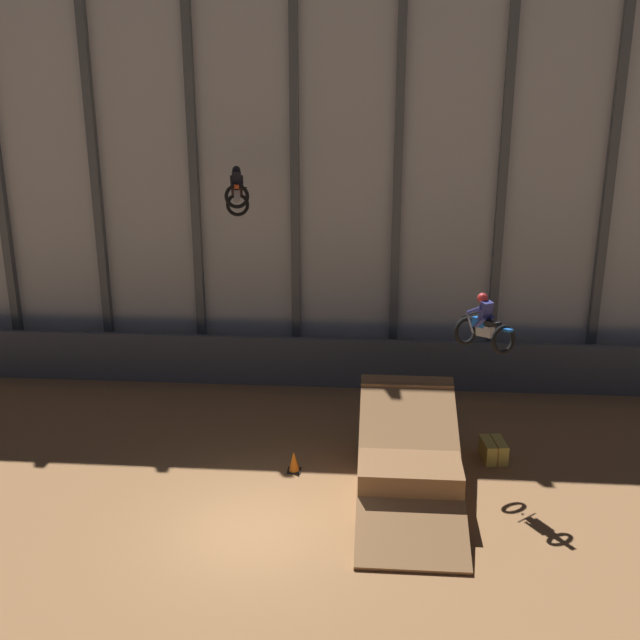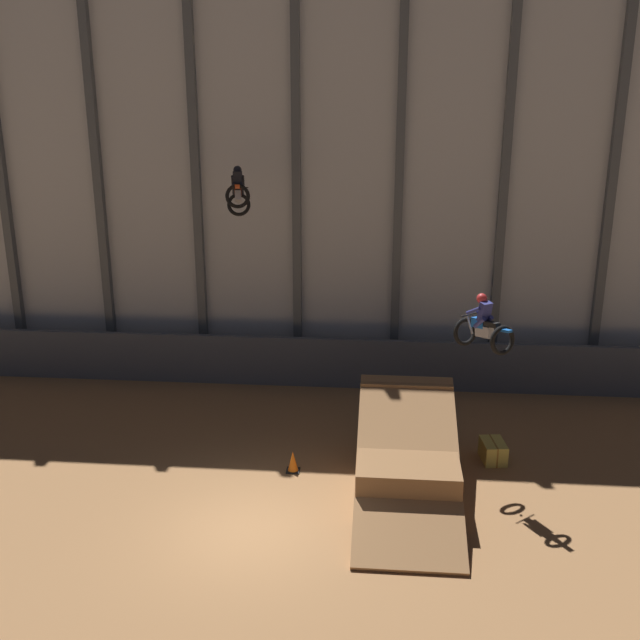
% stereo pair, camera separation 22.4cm
% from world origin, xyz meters
% --- Properties ---
extents(ground_plane, '(60.00, 60.00, 0.00)m').
position_xyz_m(ground_plane, '(0.00, 0.00, 0.00)').
color(ground_plane, '#996B42').
extents(arena_back_wall, '(32.00, 0.40, 12.99)m').
position_xyz_m(arena_back_wall, '(0.00, 10.11, 6.49)').
color(arena_back_wall, silver).
rests_on(arena_back_wall, ground_plane).
extents(lower_barrier, '(31.36, 0.20, 1.72)m').
position_xyz_m(lower_barrier, '(0.00, 8.83, 0.86)').
color(lower_barrier, '#474C56').
rests_on(lower_barrier, ground_plane).
extents(dirt_ramp, '(2.52, 5.84, 2.29)m').
position_xyz_m(dirt_ramp, '(3.66, 2.62, 0.76)').
color(dirt_ramp, olive).
rests_on(dirt_ramp, ground_plane).
extents(rider_bike_left_air, '(1.01, 1.77, 1.64)m').
position_xyz_m(rider_bike_left_air, '(-1.54, 7.77, 6.71)').
color(rider_bike_left_air, black).
extents(rider_bike_right_air, '(1.48, 1.73, 1.54)m').
position_xyz_m(rider_bike_right_air, '(5.45, 3.06, 4.14)').
color(rider_bike_right_air, black).
extents(traffic_cone_near_ramp, '(0.36, 0.36, 0.58)m').
position_xyz_m(traffic_cone_near_ramp, '(0.68, 2.89, 0.28)').
color(traffic_cone_near_ramp, black).
rests_on(traffic_cone_near_ramp, ground_plane).
extents(hay_bale_trackside, '(0.71, 0.97, 0.57)m').
position_xyz_m(hay_bale_trackside, '(6.07, 3.97, 0.28)').
color(hay_bale_trackside, '#CCB751').
rests_on(hay_bale_trackside, ground_plane).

